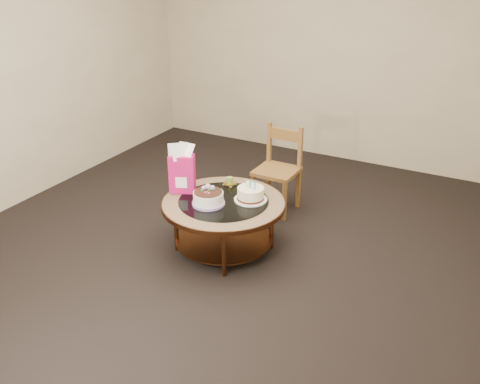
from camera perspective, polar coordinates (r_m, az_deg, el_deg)
The scene contains 8 objects.
ground at distance 4.58m, azimuth -1.70°, elevation -6.07°, with size 5.00×5.00×0.00m, color black.
room_walls at distance 4.00m, azimuth -1.98°, elevation 13.13°, with size 4.52×5.02×2.61m.
coffee_table at distance 4.40m, azimuth -1.76°, elevation -1.86°, with size 1.02×1.02×0.46m.
decorated_cake at distance 4.29m, azimuth -3.40°, elevation -0.70°, with size 0.26×0.26×0.15m.
cream_cake at distance 4.35m, azimuth 1.14°, elevation -0.23°, with size 0.27×0.27×0.17m.
gift_bag at distance 4.47m, azimuth -6.22°, elevation 2.50°, with size 0.24×0.21×0.42m.
pillar_candle at distance 4.63m, azimuth -1.11°, elevation 1.06°, with size 0.11×0.11×0.08m.
dining_chair at distance 5.09m, azimuth 4.10°, elevation 2.47°, with size 0.38×0.38×0.82m.
Camera 1 is at (1.97, -3.38, 2.39)m, focal length 40.00 mm.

